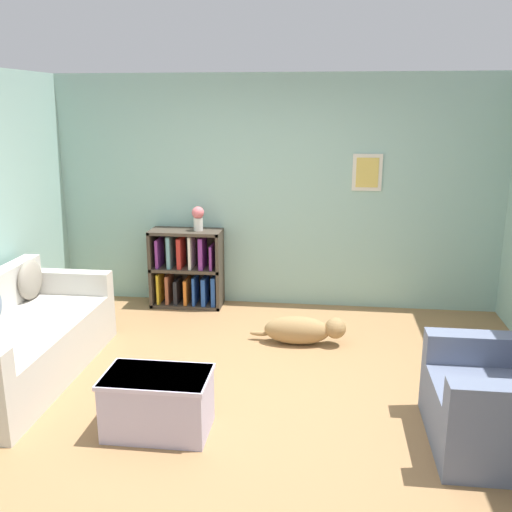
{
  "coord_description": "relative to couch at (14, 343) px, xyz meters",
  "views": [
    {
      "loc": [
        0.56,
        -4.13,
        2.27
      ],
      "look_at": [
        0.0,
        0.4,
        1.05
      ],
      "focal_mm": 40.0,
      "sensor_mm": 36.0,
      "label": 1
    }
  ],
  "objects": [
    {
      "name": "wall_back",
      "position": [
        2.02,
        2.2,
        0.99
      ],
      "size": [
        5.6,
        0.13,
        2.6
      ],
      "color": "#93BCB2",
      "rests_on": "ground_plane"
    },
    {
      "name": "couch",
      "position": [
        0.0,
        0.0,
        0.0
      ],
      "size": [
        0.9,
        2.01,
        0.85
      ],
      "color": "beige",
      "rests_on": "ground_plane"
    },
    {
      "name": "ground_plane",
      "position": [
        2.02,
        -0.05,
        -0.32
      ],
      "size": [
        14.0,
        14.0,
        0.0
      ],
      "primitive_type": "plane",
      "color": "#997047"
    },
    {
      "name": "dog",
      "position": [
        2.4,
        1.0,
        -0.17
      ],
      "size": [
        0.94,
        0.25,
        0.28
      ],
      "color": "#9E7A4C",
      "rests_on": "ground_plane"
    },
    {
      "name": "bookshelf",
      "position": [
        1.03,
        1.96,
        0.11
      ],
      "size": [
        0.81,
        0.35,
        0.89
      ],
      "color": "#42382D",
      "rests_on": "ground_plane"
    },
    {
      "name": "vase",
      "position": [
        1.17,
        1.95,
        0.73
      ],
      "size": [
        0.14,
        0.14,
        0.27
      ],
      "color": "silver",
      "rests_on": "bookshelf"
    },
    {
      "name": "coffee_table",
      "position": [
        1.45,
        -0.67,
        -0.08
      ],
      "size": [
        0.75,
        0.46,
        0.44
      ],
      "color": "#BCB2D1",
      "rests_on": "ground_plane"
    }
  ]
}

